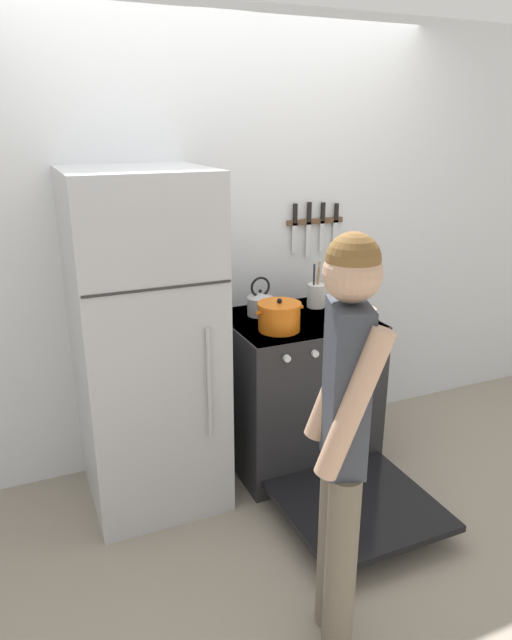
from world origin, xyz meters
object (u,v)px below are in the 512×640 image
Objects in this scene: dutch_oven_pot at (279,316)px; utensil_jar at (316,295)px; stove_range at (298,392)px; tea_kettle at (261,303)px; refrigerator at (146,344)px; person at (343,432)px.

utensil_jar is at bearing 36.47° from dutch_oven_pot.
tea_kettle reaches higher than stove_range.
stove_range is at bearing -2.41° from refrigerator.
dutch_oven_pot is 0.28m from tea_kettle.
dutch_oven_pot is 1.00× the size of utensil_jar.
stove_range is at bearing -0.59° from person.
refrigerator is 7.70× the size of tea_kettle.
refrigerator is 0.97m from stove_range.
tea_kettle is at bearing 8.40° from person.
stove_range is at bearing -137.78° from utensil_jar.
utensil_jar reaches higher than dutch_oven_pot.
stove_range is 0.57m from dutch_oven_pot.
tea_kettle is (-0.17, 0.18, 0.52)m from stove_range.
dutch_oven_pot is (0.69, -0.14, 0.10)m from refrigerator.
utensil_jar is at bearing 42.22° from stove_range.
dutch_oven_pot is 0.17× the size of person.
refrigerator is 1.09m from utensil_jar.
dutch_oven_pot is 1.13m from person.
dutch_oven_pot is at bearing -92.90° from tea_kettle.
person reaches higher than dutch_oven_pot.
person is at bearing -104.32° from dutch_oven_pot.
utensil_jar is (0.37, 0.01, 0.00)m from tea_kettle.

